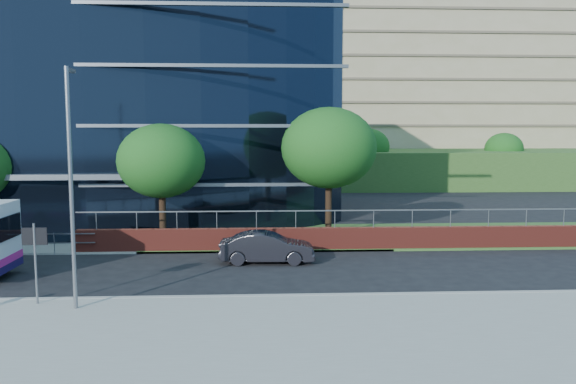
{
  "coord_description": "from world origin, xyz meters",
  "views": [
    {
      "loc": [
        12.22,
        -20.85,
        6.01
      ],
      "look_at": [
        13.64,
        8.0,
        2.97
      ],
      "focal_mm": 35.0,
      "sensor_mm": 36.0,
      "label": 1
    }
  ],
  "objects": [
    {
      "name": "grass_verge",
      "position": [
        24.0,
        11.0,
        0.06
      ],
      "size": [
        36.0,
        8.0,
        0.12
      ],
      "primitive_type": "cube",
      "color": "#2D511E",
      "rests_on": "ground"
    },
    {
      "name": "apartment_block",
      "position": [
        32.0,
        57.21,
        11.11
      ],
      "size": [
        60.0,
        42.0,
        30.0
      ],
      "color": "#2D511E",
      "rests_on": "ground"
    },
    {
      "name": "tree_far_d",
      "position": [
        16.0,
        10.0,
        5.19
      ],
      "size": [
        5.28,
        5.28,
        7.44
      ],
      "color": "black",
      "rests_on": "ground"
    },
    {
      "name": "tree_dist_e",
      "position": [
        24.0,
        40.0,
        4.54
      ],
      "size": [
        4.62,
        4.62,
        6.51
      ],
      "color": "black",
      "rests_on": "ground"
    },
    {
      "name": "streetlight_east",
      "position": [
        6.0,
        -2.17,
        4.44
      ],
      "size": [
        0.15,
        0.77,
        8.0
      ],
      "color": "slate",
      "rests_on": "pavement_near"
    },
    {
      "name": "retaining_wall",
      "position": [
        20.0,
        7.3,
        0.61
      ],
      "size": [
        34.0,
        0.4,
        2.11
      ],
      "color": "maroon",
      "rests_on": "ground"
    },
    {
      "name": "glass_office",
      "position": [
        -4.0,
        20.85,
        8.0
      ],
      "size": [
        44.0,
        23.1,
        16.0
      ],
      "color": "black",
      "rests_on": "ground"
    },
    {
      "name": "street_sign",
      "position": [
        4.5,
        -1.59,
        2.15
      ],
      "size": [
        0.85,
        0.09,
        2.8
      ],
      "color": "slate",
      "rests_on": "pavement_near"
    },
    {
      "name": "tree_far_c",
      "position": [
        7.0,
        9.0,
        4.54
      ],
      "size": [
        4.62,
        4.62,
        6.51
      ],
      "color": "black",
      "rests_on": "ground"
    },
    {
      "name": "tree_dist_f",
      "position": [
        40.0,
        42.0,
        4.21
      ],
      "size": [
        4.29,
        4.29,
        6.05
      ],
      "color": "black",
      "rests_on": "ground"
    },
    {
      "name": "parked_car",
      "position": [
        12.51,
        4.79,
        0.72
      ],
      "size": [
        4.43,
        1.67,
        1.44
      ],
      "primitive_type": "imported",
      "rotation": [
        0.0,
        0.0,
        1.54
      ],
      "color": "black",
      "rests_on": "ground"
    }
  ]
}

